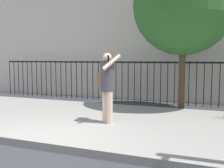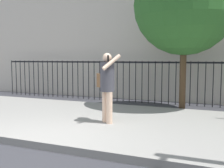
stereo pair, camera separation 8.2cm
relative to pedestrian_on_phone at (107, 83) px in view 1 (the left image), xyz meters
name	(u,v)px [view 1 (the left image)]	position (x,y,z in m)	size (l,w,h in m)	color
ground_plane	(36,150)	(-0.65, -1.89, -1.12)	(60.00, 60.00, 0.00)	#333338
sidewalk	(89,120)	(-0.65, 0.31, -1.05)	(28.00, 4.40, 0.15)	gray
iron_fence	(131,76)	(-0.65, 4.01, -0.10)	(12.03, 0.04, 1.60)	black
pedestrian_on_phone	(107,83)	(0.00, 0.00, 0.00)	(0.71, 0.65, 1.68)	beige
street_tree_near	(184,5)	(1.41, 2.75, 2.22)	(3.12, 3.12, 4.91)	#4C3823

